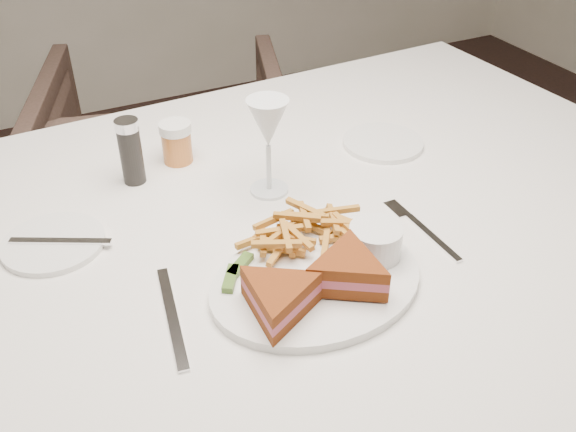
% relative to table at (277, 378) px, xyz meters
% --- Properties ---
extents(table, '(1.67, 1.16, 0.75)m').
position_rel_table_xyz_m(table, '(0.00, 0.00, 0.00)').
color(table, silver).
rests_on(table, ground).
extents(chair_far, '(0.88, 0.85, 0.73)m').
position_rel_table_xyz_m(chair_far, '(0.07, 0.92, -0.01)').
color(chair_far, '#423029').
rests_on(chair_far, ground).
extents(table_setting, '(0.81, 0.61, 0.18)m').
position_rel_table_xyz_m(table_setting, '(-0.01, -0.06, 0.41)').
color(table_setting, white).
rests_on(table_setting, table).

